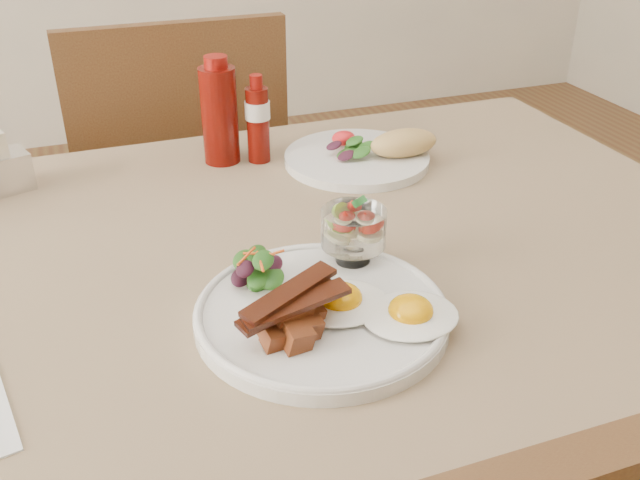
# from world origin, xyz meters

# --- Properties ---
(table) EXTENTS (1.33, 0.88, 0.75)m
(table) POSITION_xyz_m (0.00, 0.00, 0.66)
(table) COLOR brown
(table) RESTS_ON ground
(chair_far) EXTENTS (0.42, 0.42, 0.93)m
(chair_far) POSITION_xyz_m (0.00, 0.66, 0.52)
(chair_far) COLOR brown
(chair_far) RESTS_ON ground
(main_plate) EXTENTS (0.28, 0.28, 0.02)m
(main_plate) POSITION_xyz_m (0.03, -0.16, 0.76)
(main_plate) COLOR silver
(main_plate) RESTS_ON table
(fried_eggs) EXTENTS (0.17, 0.14, 0.03)m
(fried_eggs) POSITION_xyz_m (0.08, -0.19, 0.78)
(fried_eggs) COLOR white
(fried_eggs) RESTS_ON main_plate
(bacon_potato_pile) EXTENTS (0.12, 0.08, 0.05)m
(bacon_potato_pile) POSITION_xyz_m (-0.02, -0.19, 0.79)
(bacon_potato_pile) COLOR brown
(bacon_potato_pile) RESTS_ON main_plate
(side_salad) EXTENTS (0.08, 0.07, 0.04)m
(side_salad) POSITION_xyz_m (-0.02, -0.08, 0.79)
(side_salad) COLOR #225316
(side_salad) RESTS_ON main_plate
(fruit_cup) EXTENTS (0.08, 0.08, 0.08)m
(fruit_cup) POSITION_xyz_m (0.10, -0.07, 0.81)
(fruit_cup) COLOR white
(fruit_cup) RESTS_ON main_plate
(second_plate) EXTENTS (0.25, 0.24, 0.06)m
(second_plate) POSITION_xyz_m (0.25, 0.23, 0.77)
(second_plate) COLOR silver
(second_plate) RESTS_ON table
(ketchup_bottle) EXTENTS (0.06, 0.06, 0.17)m
(ketchup_bottle) POSITION_xyz_m (0.03, 0.32, 0.83)
(ketchup_bottle) COLOR #560A04
(ketchup_bottle) RESTS_ON table
(hot_sauce_bottle) EXTENTS (0.05, 0.05, 0.14)m
(hot_sauce_bottle) POSITION_xyz_m (0.09, 0.30, 0.82)
(hot_sauce_bottle) COLOR #560A04
(hot_sauce_bottle) RESTS_ON table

